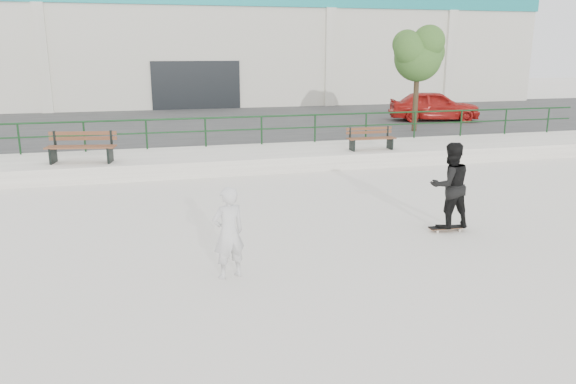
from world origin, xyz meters
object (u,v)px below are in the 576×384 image
object	(u,v)px
bench_right	(371,139)
tree	(419,52)
red_car	(434,106)
bench_left	(82,147)
seated_skater	(228,233)
standing_skater	(450,185)
skateboard	(447,228)

from	to	relation	value
bench_right	tree	world-z (taller)	tree
bench_right	red_car	xyz separation A→B (m)	(6.07, 6.75, 0.34)
bench_left	seated_skater	distance (m)	9.26
red_car	seated_skater	size ratio (longest dim) A/B	2.63
red_car	seated_skater	bearing A→B (deg)	158.19
red_car	standing_skater	xyz separation A→B (m)	(-7.32, -14.03, -0.20)
bench_right	red_car	size ratio (longest dim) A/B	0.39
bench_right	standing_skater	distance (m)	7.38
red_car	bench_right	bearing A→B (deg)	154.81
tree	seated_skater	size ratio (longest dim) A/B	2.67
skateboard	standing_skater	distance (m)	0.94
standing_skater	seated_skater	size ratio (longest dim) A/B	1.15
skateboard	seated_skater	size ratio (longest dim) A/B	0.49
bench_right	skateboard	xyz separation A→B (m)	(-1.26, -7.27, -0.80)
bench_right	red_car	world-z (taller)	red_car
bench_left	standing_skater	world-z (taller)	standing_skater
bench_left	tree	xyz separation A→B (m)	(12.84, 3.66, 2.74)
bench_left	red_car	bearing A→B (deg)	34.23
bench_right	tree	distance (m)	5.90
tree	bench_left	bearing A→B (deg)	-164.09
seated_skater	tree	bearing A→B (deg)	-146.06
red_car	bench_left	bearing A→B (deg)	130.17
red_car	tree	bearing A→B (deg)	156.78
bench_right	skateboard	bearing A→B (deg)	-98.85
tree	skateboard	size ratio (longest dim) A/B	5.41
seated_skater	red_car	bearing A→B (deg)	-146.41
bench_left	standing_skater	size ratio (longest dim) A/B	1.14
tree	standing_skater	world-z (taller)	tree
bench_left	skateboard	world-z (taller)	bench_left
skateboard	bench_left	bearing A→B (deg)	140.14
standing_skater	bench_left	bearing A→B (deg)	-43.66
bench_left	bench_right	bearing A→B (deg)	10.15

